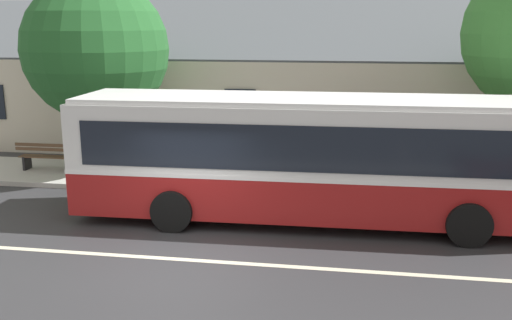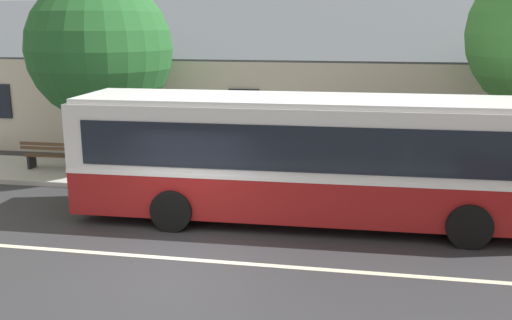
{
  "view_description": "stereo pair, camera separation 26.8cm",
  "coord_description": "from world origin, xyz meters",
  "px_view_note": "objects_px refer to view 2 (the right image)",
  "views": [
    {
      "loc": [
        3.43,
        -10.7,
        4.82
      ],
      "look_at": [
        1.33,
        2.46,
        1.6
      ],
      "focal_mm": 40.0,
      "sensor_mm": 36.0,
      "label": 1
    },
    {
      "loc": [
        3.7,
        -10.66,
        4.82
      ],
      "look_at": [
        1.33,
        2.46,
        1.6
      ],
      "focal_mm": 40.0,
      "sensor_mm": 36.0,
      "label": 2
    }
  ],
  "objects_px": {
    "street_tree_secondary": "(102,53)",
    "bench_down_street": "(171,167)",
    "bench_by_building": "(51,157)",
    "transit_bus": "(311,156)"
  },
  "relations": [
    {
      "from": "bench_down_street",
      "to": "street_tree_secondary",
      "type": "distance_m",
      "value": 4.42
    },
    {
      "from": "transit_bus",
      "to": "bench_down_street",
      "type": "distance_m",
      "value": 5.18
    },
    {
      "from": "transit_bus",
      "to": "bench_by_building",
      "type": "height_order",
      "value": "transit_bus"
    },
    {
      "from": "street_tree_secondary",
      "to": "bench_down_street",
      "type": "bearing_deg",
      "value": -26.17
    },
    {
      "from": "bench_down_street",
      "to": "bench_by_building",
      "type": "bearing_deg",
      "value": 172.71
    },
    {
      "from": "bench_by_building",
      "to": "bench_down_street",
      "type": "height_order",
      "value": "same"
    },
    {
      "from": "bench_by_building",
      "to": "bench_down_street",
      "type": "xyz_separation_m",
      "value": [
        4.28,
        -0.55,
        -0.01
      ]
    },
    {
      "from": "bench_by_building",
      "to": "street_tree_secondary",
      "type": "relative_size",
      "value": 0.29
    },
    {
      "from": "bench_by_building",
      "to": "street_tree_secondary",
      "type": "distance_m",
      "value": 3.78
    },
    {
      "from": "bench_by_building",
      "to": "bench_down_street",
      "type": "relative_size",
      "value": 1.12
    }
  ]
}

